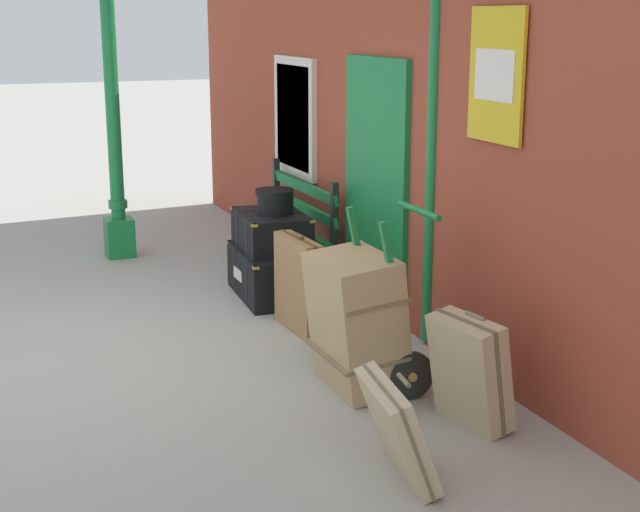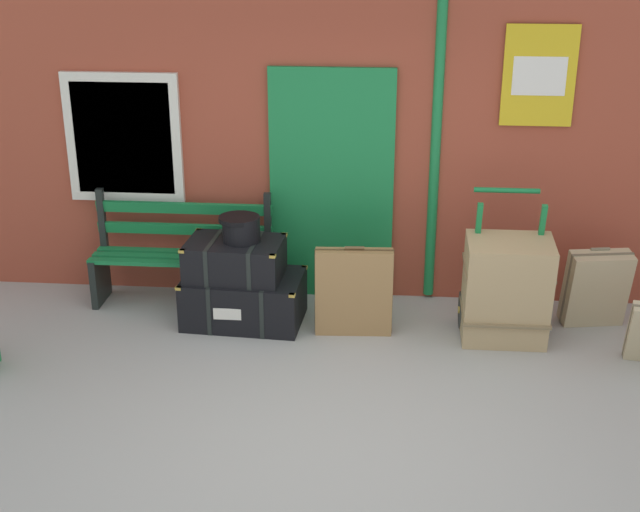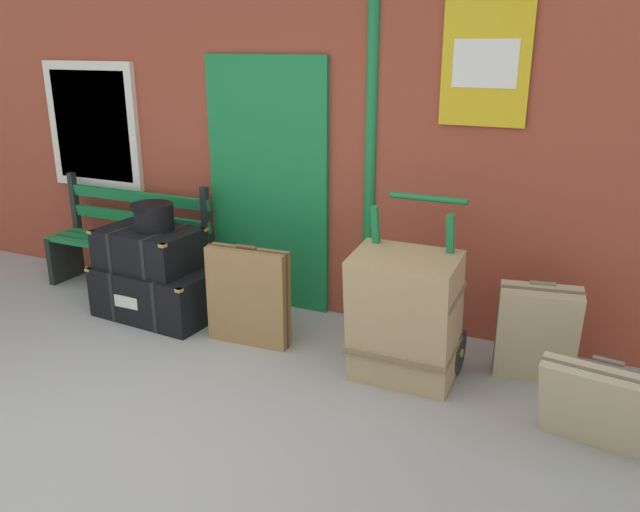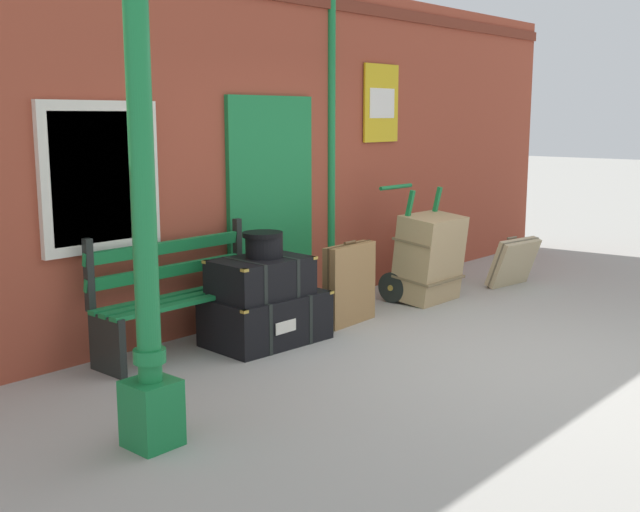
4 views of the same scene
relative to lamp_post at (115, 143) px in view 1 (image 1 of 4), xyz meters
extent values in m
plane|color=#A3A099|center=(2.81, -0.79, -1.17)|extent=(60.00, 60.00, 0.00)
cube|color=#9E422D|center=(2.81, 1.81, 0.43)|extent=(10.40, 0.30, 3.20)
cube|color=#197A3D|center=(2.66, 1.64, -0.12)|extent=(1.10, 0.05, 2.10)
cube|color=#0F4924|center=(2.66, 1.63, -0.12)|extent=(0.06, 0.02, 2.10)
cube|color=silver|center=(0.80, 1.64, 0.28)|extent=(1.04, 0.06, 1.16)
cube|color=silver|center=(0.80, 1.62, 0.28)|extent=(0.88, 0.02, 1.00)
cylinder|color=#197A3D|center=(3.56, 1.66, 0.43)|extent=(0.09, 0.09, 3.14)
cube|color=gold|center=(4.38, 1.64, 0.88)|extent=(0.60, 0.02, 0.84)
cube|color=white|center=(4.38, 1.63, 0.88)|extent=(0.44, 0.01, 0.32)
cube|color=#197A3D|center=(0.00, 0.00, -0.97)|extent=(0.28, 0.28, 0.40)
cylinder|color=#197A3D|center=(0.00, 0.00, 0.50)|extent=(0.14, 0.14, 2.54)
cylinder|color=#197A3D|center=(0.00, 0.00, -0.62)|extent=(0.19, 0.19, 0.08)
cube|color=#197A3D|center=(1.34, 1.17, -0.72)|extent=(1.60, 0.09, 0.04)
cube|color=#197A3D|center=(1.34, 1.31, -0.72)|extent=(1.60, 0.09, 0.04)
cube|color=#197A3D|center=(1.34, 1.45, -0.72)|extent=(1.60, 0.09, 0.04)
cube|color=#197A3D|center=(1.34, 1.51, -0.52)|extent=(1.60, 0.05, 0.10)
cube|color=#197A3D|center=(1.34, 1.51, -0.32)|extent=(1.60, 0.05, 0.10)
cube|color=black|center=(0.58, 1.31, -0.95)|extent=(0.06, 0.40, 0.45)
cube|color=black|center=(0.58, 1.51, -0.44)|extent=(0.06, 0.06, 0.56)
cube|color=black|center=(2.10, 1.31, -0.95)|extent=(0.06, 0.40, 0.45)
cube|color=black|center=(2.10, 1.51, -0.44)|extent=(0.06, 0.06, 0.56)
cube|color=black|center=(1.95, 1.01, -0.96)|extent=(1.04, 0.71, 0.42)
cube|color=black|center=(1.72, 1.03, -0.96)|extent=(0.08, 0.65, 0.43)
cube|color=black|center=(2.17, 1.00, -0.96)|extent=(0.08, 0.65, 0.43)
cube|color=#B79338|center=(1.45, 0.75, -0.76)|extent=(0.05, 0.05, 0.02)
cube|color=#B79338|center=(2.41, 0.68, -0.76)|extent=(0.05, 0.05, 0.02)
cube|color=#B79338|center=(1.49, 1.34, -0.76)|extent=(0.05, 0.05, 0.02)
cube|color=#B79338|center=(2.45, 1.28, -0.76)|extent=(0.05, 0.05, 0.02)
cube|color=silver|center=(1.92, 0.69, -0.96)|extent=(0.36, 0.01, 0.10)
cube|color=black|center=(1.88, 1.00, -0.59)|extent=(0.83, 0.59, 0.32)
cube|color=black|center=(1.70, 1.02, -0.59)|extent=(0.07, 0.55, 0.33)
cube|color=black|center=(2.06, 0.99, -0.59)|extent=(0.07, 0.55, 0.33)
cube|color=#B79338|center=(1.49, 0.78, -0.44)|extent=(0.05, 0.05, 0.02)
cube|color=#B79338|center=(2.25, 0.73, -0.44)|extent=(0.05, 0.05, 0.02)
cube|color=#B79338|center=(1.52, 1.28, -0.44)|extent=(0.05, 0.05, 0.02)
cube|color=#B79338|center=(2.28, 1.23, -0.44)|extent=(0.05, 0.05, 0.02)
cylinder|color=black|center=(1.94, 1.02, -0.32)|extent=(0.32, 0.32, 0.22)
cylinder|color=black|center=(1.92, 1.02, -0.23)|extent=(0.33, 0.33, 0.04)
cube|color=black|center=(4.14, 0.79, -1.16)|extent=(0.56, 0.28, 0.03)
cube|color=#197A3D|center=(3.89, 0.99, -0.58)|extent=(0.04, 0.30, 1.18)
cube|color=#197A3D|center=(4.39, 0.99, -0.58)|extent=(0.04, 0.30, 1.18)
cylinder|color=#197A3D|center=(4.14, 1.25, 0.00)|extent=(0.54, 0.04, 0.04)
cylinder|color=black|center=(3.82, 1.05, -1.01)|extent=(0.04, 0.32, 0.32)
cylinder|color=#B79338|center=(3.82, 1.05, -1.01)|extent=(0.07, 0.06, 0.06)
cylinder|color=black|center=(4.46, 1.05, -1.01)|extent=(0.04, 0.32, 0.32)
cylinder|color=#B79338|center=(4.46, 1.05, -1.01)|extent=(0.07, 0.06, 0.06)
cube|color=tan|center=(4.14, 0.81, -0.71)|extent=(0.68, 0.53, 0.92)
cube|color=olive|center=(4.14, 0.81, -0.91)|extent=(0.70, 0.46, 0.07)
cube|color=olive|center=(4.14, 0.81, -0.51)|extent=(0.70, 0.46, 0.07)
cube|color=tan|center=(4.95, 1.19, -0.83)|extent=(0.56, 0.39, 0.69)
cylinder|color=#71644C|center=(4.95, 1.21, -0.48)|extent=(0.16, 0.05, 0.03)
cube|color=brown|center=(4.95, 1.19, -0.83)|extent=(0.55, 0.23, 0.67)
cube|color=tan|center=(5.38, 0.49, -0.89)|extent=(0.68, 0.39, 0.55)
cylinder|color=#71644C|center=(5.38, 0.52, -0.62)|extent=(0.16, 0.05, 0.03)
cube|color=brown|center=(5.38, 0.49, -0.89)|extent=(0.68, 0.30, 0.53)
cube|color=olive|center=(2.90, 0.87, -0.80)|extent=(0.65, 0.18, 0.75)
cylinder|color=brown|center=(2.90, 0.87, -0.40)|extent=(0.16, 0.04, 0.03)
cube|color=brown|center=(2.90, 0.87, -0.80)|extent=(0.65, 0.06, 0.76)
camera|label=1|loc=(9.48, -1.62, 1.23)|focal=52.60mm
camera|label=2|loc=(3.17, -5.64, 2.11)|focal=48.10mm
camera|label=3|loc=(5.27, -2.94, 1.01)|focal=35.87mm
camera|label=4|loc=(-2.60, -3.59, 0.74)|focal=43.76mm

